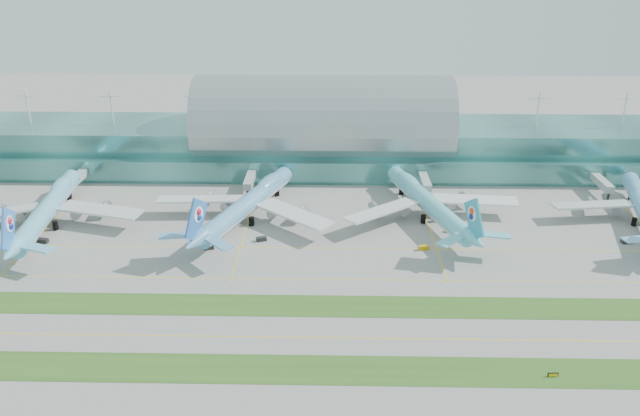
{
  "coord_description": "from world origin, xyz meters",
  "views": [
    {
      "loc": [
        4.41,
        -156.6,
        99.76
      ],
      "look_at": [
        0.0,
        55.0,
        9.0
      ],
      "focal_mm": 35.0,
      "sensor_mm": 36.0,
      "label": 1
    }
  ],
  "objects_px": {
    "terminal": "(323,137)",
    "airliner_b": "(249,202)",
    "airliner_c": "(427,201)",
    "airliner_a": "(48,207)",
    "taxiway_sign_east": "(553,375)"
  },
  "relations": [
    {
      "from": "airliner_a",
      "to": "airliner_b",
      "type": "bearing_deg",
      "value": -1.53
    },
    {
      "from": "airliner_b",
      "to": "airliner_c",
      "type": "height_order",
      "value": "airliner_b"
    },
    {
      "from": "terminal",
      "to": "taxiway_sign_east",
      "type": "xyz_separation_m",
      "value": [
        59.76,
        -158.21,
        -13.67
      ]
    },
    {
      "from": "airliner_b",
      "to": "airliner_c",
      "type": "bearing_deg",
      "value": 22.3
    },
    {
      "from": "airliner_a",
      "to": "terminal",
      "type": "bearing_deg",
      "value": 27.89
    },
    {
      "from": "airliner_a",
      "to": "airliner_c",
      "type": "xyz_separation_m",
      "value": [
        144.46,
        9.89,
        -0.16
      ]
    },
    {
      "from": "taxiway_sign_east",
      "to": "airliner_c",
      "type": "bearing_deg",
      "value": 98.14
    },
    {
      "from": "airliner_b",
      "to": "airliner_c",
      "type": "relative_size",
      "value": 1.02
    },
    {
      "from": "airliner_a",
      "to": "airliner_c",
      "type": "distance_m",
      "value": 144.8
    },
    {
      "from": "terminal",
      "to": "airliner_b",
      "type": "relative_size",
      "value": 4.16
    },
    {
      "from": "terminal",
      "to": "airliner_b",
      "type": "xyz_separation_m",
      "value": [
        -27.74,
        -64.22,
        -7.05
      ]
    },
    {
      "from": "airliner_c",
      "to": "terminal",
      "type": "bearing_deg",
      "value": 107.32
    },
    {
      "from": "terminal",
      "to": "airliner_c",
      "type": "xyz_separation_m",
      "value": [
        41.28,
        -61.04,
        -7.27
      ]
    },
    {
      "from": "terminal",
      "to": "taxiway_sign_east",
      "type": "height_order",
      "value": "terminal"
    },
    {
      "from": "airliner_a",
      "to": "airliner_c",
      "type": "relative_size",
      "value": 1.05
    }
  ]
}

